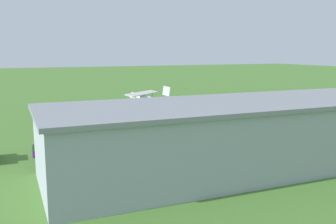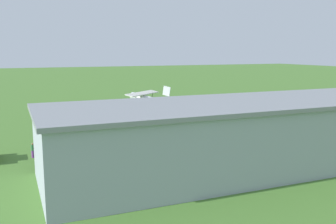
% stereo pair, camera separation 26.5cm
% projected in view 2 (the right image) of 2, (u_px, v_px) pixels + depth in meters
% --- Properties ---
extents(ground_plane, '(400.00, 400.00, 0.00)m').
position_uv_depth(ground_plane, '(113.00, 119.00, 60.69)').
color(ground_plane, '#47752D').
extents(hangar, '(36.83, 12.09, 6.30)m').
position_uv_depth(hangar, '(243.00, 134.00, 34.94)').
color(hangar, '#99A3AD').
rests_on(hangar, ground_plane).
extents(biplane, '(7.08, 7.19, 3.98)m').
position_uv_depth(biplane, '(149.00, 100.00, 54.80)').
color(biplane, silver).
extents(person_at_fence_line, '(0.51, 0.51, 1.66)m').
position_uv_depth(person_at_fence_line, '(283.00, 117.00, 57.77)').
color(person_at_fence_line, '#72338C').
rests_on(person_at_fence_line, ground_plane).
extents(person_by_parked_cars, '(0.54, 0.54, 1.70)m').
position_uv_depth(person_by_parked_cars, '(296.00, 119.00, 55.37)').
color(person_by_parked_cars, '#72338C').
rests_on(person_by_parked_cars, ground_plane).
extents(person_beside_truck, '(0.53, 0.53, 1.77)m').
position_uv_depth(person_beside_truck, '(55.00, 145.00, 40.24)').
color(person_beside_truck, '#33723F').
rests_on(person_beside_truck, ground_plane).
extents(person_walking_on_apron, '(0.46, 0.46, 1.54)m').
position_uv_depth(person_walking_on_apron, '(33.00, 150.00, 38.50)').
color(person_walking_on_apron, '#72338C').
rests_on(person_walking_on_apron, ground_plane).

